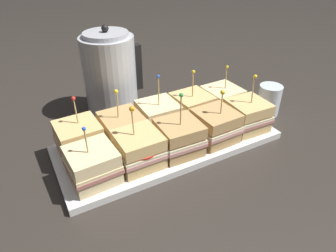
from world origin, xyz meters
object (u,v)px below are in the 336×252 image
object	(u,v)px
sandwich_front_far_left	(93,165)
sandwich_front_center	(179,137)
sandwich_back_center	(158,117)
sandwich_back_right	(192,108)
drinking_glass	(269,100)
sandwich_back_far_left	(79,139)
kettle_steel	(110,75)
sandwich_back_far_right	(222,100)
sandwich_front_far_right	(247,115)
sandwich_front_right	(215,126)
serving_platter	(168,142)
sandwich_back_left	(122,128)
sandwich_front_left	(139,149)

from	to	relation	value
sandwich_front_far_left	sandwich_front_center	world-z (taller)	sandwich_front_center
sandwich_front_center	sandwich_back_center	xyz separation A→B (m)	(-0.00, 0.11, 0.00)
sandwich_back_right	drinking_glass	world-z (taller)	sandwich_back_right
sandwich_back_far_left	sandwich_back_right	size ratio (longest dim) A/B	0.95
sandwich_back_far_left	kettle_steel	xyz separation A→B (m)	(0.15, 0.19, 0.06)
sandwich_back_far_right	sandwich_front_far_right	bearing A→B (deg)	-88.66
sandwich_front_right	drinking_glass	xyz separation A→B (m)	(0.24, 0.05, -0.01)
serving_platter	kettle_steel	distance (m)	0.27
sandwich_front_right	serving_platter	bearing A→B (deg)	153.05
sandwich_back_far_right	kettle_steel	world-z (taller)	kettle_steel
drinking_glass	sandwich_back_left	bearing A→B (deg)	173.55
sandwich_back_far_left	drinking_glass	bearing A→B (deg)	-5.46
sandwich_front_center	drinking_glass	size ratio (longest dim) A/B	1.72
sandwich_back_left	sandwich_back_right	size ratio (longest dim) A/B	0.97
serving_platter	drinking_glass	distance (m)	0.35
sandwich_back_far_left	sandwich_back_right	bearing A→B (deg)	-0.30
sandwich_front_far_right	sandwich_back_right	xyz separation A→B (m)	(-0.11, 0.10, 0.00)
sandwich_front_right	sandwich_front_far_right	world-z (taller)	sandwich_front_far_right
sandwich_front_far_left	sandwich_back_far_left	distance (m)	0.11
sandwich_front_left	sandwich_front_right	bearing A→B (deg)	-0.85
sandwich_front_far_right	sandwich_back_center	bearing A→B (deg)	153.48
sandwich_back_far_right	sandwich_front_right	bearing A→B (deg)	-133.52
sandwich_front_right	sandwich_back_far_left	distance (m)	0.34
sandwich_front_far_left	sandwich_back_far_right	world-z (taller)	sandwich_back_far_right
sandwich_back_left	kettle_steel	world-z (taller)	kettle_steel
sandwich_back_center	sandwich_front_far_left	bearing A→B (deg)	-152.87
serving_platter	sandwich_back_right	bearing A→B (deg)	26.26
sandwich_front_left	sandwich_back_left	distance (m)	0.10
sandwich_front_left	drinking_glass	world-z (taller)	sandwich_front_left
sandwich_back_right	sandwich_back_far_right	xyz separation A→B (m)	(0.11, 0.00, -0.00)
sandwich_front_far_right	drinking_glass	world-z (taller)	sandwich_front_far_right
sandwich_back_far_right	kettle_steel	xyz separation A→B (m)	(-0.27, 0.19, 0.06)
sandwich_front_center	sandwich_back_center	size ratio (longest dim) A/B	0.99
sandwich_back_far_left	sandwich_back_left	xyz separation A→B (m)	(0.11, -0.00, -0.00)
sandwich_back_left	drinking_glass	world-z (taller)	sandwich_back_left
sandwich_front_right	kettle_steel	xyz separation A→B (m)	(-0.17, 0.30, 0.06)
sandwich_back_right	sandwich_front_left	bearing A→B (deg)	-153.67
sandwich_back_far_left	sandwich_back_left	world-z (taller)	sandwich_back_left
sandwich_front_left	sandwich_front_right	world-z (taller)	sandwich_front_left
sandwich_back_far_left	sandwich_back_far_right	bearing A→B (deg)	0.07
sandwich_back_far_left	sandwich_back_far_right	size ratio (longest dim) A/B	1.03
sandwich_front_far_right	sandwich_front_far_left	bearing A→B (deg)	-180.00
serving_platter	sandwich_back_far_right	world-z (taller)	sandwich_back_far_right
sandwich_front_center	drinking_glass	world-z (taller)	sandwich_front_center
sandwich_front_right	sandwich_front_far_right	distance (m)	0.11
sandwich_front_far_left	sandwich_back_right	xyz separation A→B (m)	(0.32, 0.10, 0.00)
sandwich_front_far_left	sandwich_back_far_right	xyz separation A→B (m)	(0.42, 0.11, 0.00)
serving_platter	sandwich_front_far_right	bearing A→B (deg)	-13.89
serving_platter	sandwich_front_left	bearing A→B (deg)	-153.60
sandwich_front_left	sandwich_back_right	xyz separation A→B (m)	(0.21, 0.10, -0.00)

